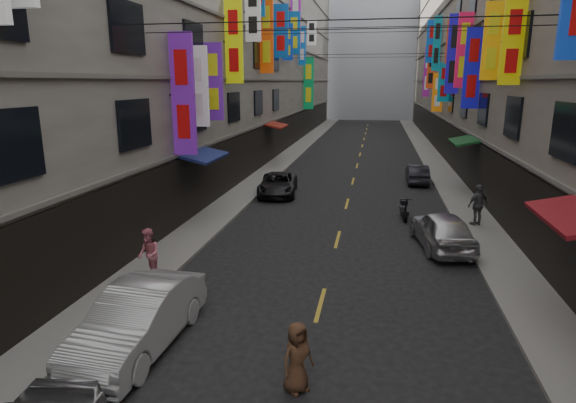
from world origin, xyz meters
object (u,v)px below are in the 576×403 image
at_px(car_right_mid, 442,230).
at_px(pedestrian_lfar, 149,254).
at_px(car_left_far, 278,184).
at_px(pedestrian_crossing, 297,357).
at_px(car_left_mid, 139,319).
at_px(scooter_far_right, 404,209).
at_px(pedestrian_rfar, 478,205).
at_px(car_right_far, 417,174).

distance_m(car_right_mid, pedestrian_lfar, 10.81).
xyz_separation_m(car_left_far, pedestrian_crossing, (3.98, -17.42, 0.15)).
xyz_separation_m(car_left_far, pedestrian_lfar, (-1.54, -12.79, 0.34)).
bearing_deg(car_left_mid, scooter_far_right, 63.91).
bearing_deg(car_left_mid, car_left_far, 91.94).
relative_size(pedestrian_rfar, pedestrian_crossing, 1.19).
distance_m(car_right_far, pedestrian_lfar, 19.96).
distance_m(scooter_far_right, pedestrian_crossing, 13.99).
relative_size(car_right_far, pedestrian_crossing, 2.36).
xyz_separation_m(pedestrian_lfar, pedestrian_rfar, (11.40, 8.16, 0.08)).
xyz_separation_m(car_left_far, car_right_mid, (8.00, -7.70, 0.12)).
distance_m(pedestrian_lfar, pedestrian_crossing, 7.21).
bearing_deg(pedestrian_rfar, car_right_mid, 26.85).
distance_m(car_left_far, pedestrian_rfar, 10.90).
bearing_deg(car_left_far, car_right_mid, -50.46).
relative_size(scooter_far_right, pedestrian_lfar, 1.09).
xyz_separation_m(scooter_far_right, car_left_mid, (-6.79, -12.76, 0.32)).
distance_m(car_left_mid, pedestrian_crossing, 4.09).
xyz_separation_m(car_left_mid, pedestrian_crossing, (3.98, -0.94, 0.00)).
bearing_deg(car_left_far, car_left_mid, -96.54).
bearing_deg(pedestrian_crossing, car_right_far, 31.70).
bearing_deg(pedestrian_rfar, car_right_far, -110.73).
height_order(car_left_mid, car_left_far, car_left_mid).
bearing_deg(pedestrian_rfar, car_left_far, -57.10).
bearing_deg(car_left_mid, car_right_mid, 49.58).
height_order(car_left_mid, pedestrian_crossing, same).
height_order(scooter_far_right, pedestrian_lfar, pedestrian_lfar).
xyz_separation_m(car_right_mid, pedestrian_crossing, (-4.02, -9.71, 0.03)).
bearing_deg(pedestrian_lfar, pedestrian_rfar, 82.25).
xyz_separation_m(car_right_far, pedestrian_crossing, (-4.02, -22.16, 0.17)).
distance_m(car_left_mid, pedestrian_rfar, 15.42).
height_order(car_left_far, pedestrian_lfar, pedestrian_lfar).
height_order(car_right_far, pedestrian_crossing, pedestrian_crossing).
bearing_deg(car_left_far, pedestrian_rfar, -31.68).
bearing_deg(scooter_far_right, pedestrian_crossing, 74.65).
height_order(pedestrian_lfar, pedestrian_crossing, pedestrian_lfar).
bearing_deg(car_right_mid, car_left_far, -53.01).
relative_size(car_left_far, pedestrian_lfar, 2.65).
height_order(car_left_far, pedestrian_rfar, pedestrian_rfar).
height_order(scooter_far_right, car_left_mid, car_left_mid).
relative_size(car_left_mid, pedestrian_lfar, 2.79).
height_order(scooter_far_right, car_left_far, car_left_far).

